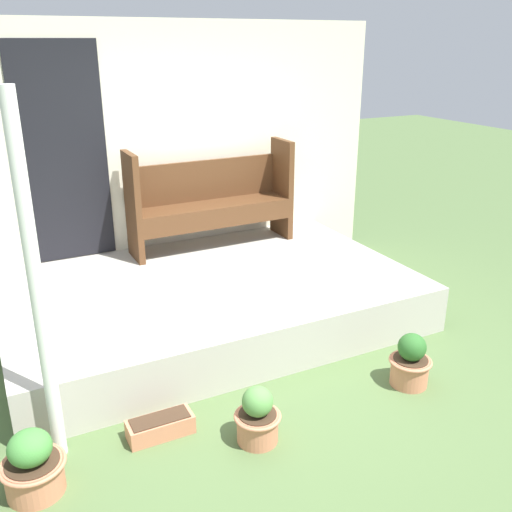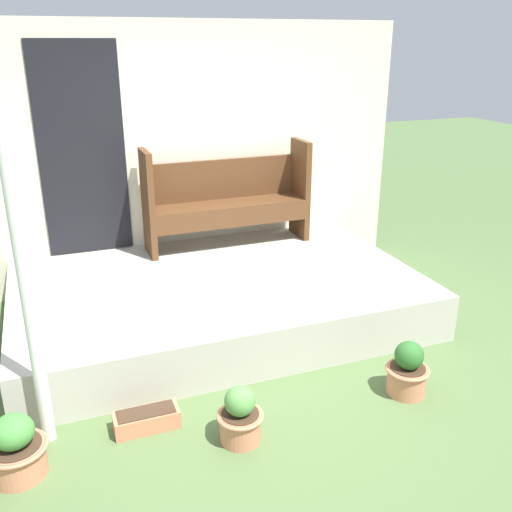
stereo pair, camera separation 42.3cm
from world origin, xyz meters
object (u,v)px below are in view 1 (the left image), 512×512
bench (211,197)px  flower_pot_right (410,363)px  flower_pot_left (33,466)px  flower_pot_middle (258,418)px  support_post (37,291)px  planter_box_rect (160,426)px

bench → flower_pot_right: bearing=-77.6°
flower_pot_left → flower_pot_right: bearing=-2.3°
bench → flower_pot_middle: (-0.74, -2.51, -0.76)m
support_post → planter_box_rect: support_post is taller
flower_pot_right → planter_box_rect: 1.86m
bench → flower_pot_left: bench is taller
support_post → flower_pot_left: 0.99m
flower_pot_left → flower_pot_middle: 1.34m
bench → flower_pot_left: (-2.07, -2.34, -0.75)m
bench → flower_pot_middle: size_ratio=4.30×
flower_pot_middle → planter_box_rect: bearing=148.7°
planter_box_rect → bench: bearing=59.5°
bench → flower_pot_right: 2.62m
flower_pot_right → planter_box_rect: flower_pot_right is taller
support_post → flower_pot_right: support_post is taller
support_post → planter_box_rect: 1.21m
support_post → bench: size_ratio=1.32×
flower_pot_right → bench: bearing=102.8°
bench → flower_pot_left: 3.21m
support_post → planter_box_rect: size_ratio=5.17×
flower_pot_middle → planter_box_rect: size_ratio=0.91×
bench → planter_box_rect: (-1.28, -2.18, -0.86)m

